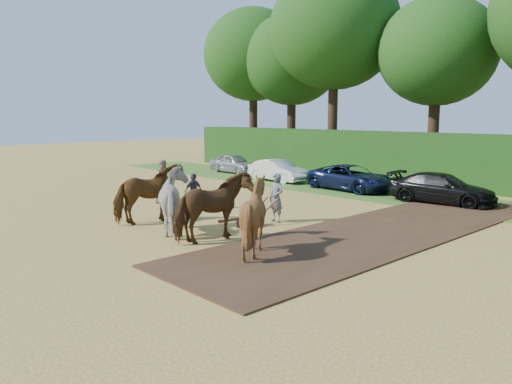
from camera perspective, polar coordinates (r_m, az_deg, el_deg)
The scene contains 9 objects.
ground at distance 13.95m, azimuth -7.05°, elevation -7.92°, with size 120.00×120.00×0.00m, color gold.
earth_strip at distance 17.94m, azimuth 14.41°, elevation -4.27°, with size 4.50×17.00×0.05m, color #472D1C.
grass_verge at distance 24.66m, azimuth 20.32°, elevation -1.04°, with size 50.00×5.00×0.03m, color #38601E.
hedgerow at distance 28.55m, azimuth 24.58°, elevation 2.99°, with size 46.00×1.60×3.00m, color #14380F.
spectator_near at distance 23.23m, azimuth -10.47°, elevation 1.22°, with size 0.96×0.75×1.98m, color #BAA992.
spectator_far at distance 21.41m, azimuth -7.16°, elevation 0.08°, with size 0.90×0.38×1.54m, color #2A2E38.
plough_team at distance 16.59m, azimuth -6.67°, elevation -1.33°, with size 7.34×5.16×2.21m.
parked_cars at distance 24.66m, azimuth 19.57°, elevation 0.55°, with size 35.44×3.23×1.37m.
treeline at distance 32.41m, azimuth 24.87°, elevation 16.85°, with size 48.70×10.60×14.21m.
Camera 1 is at (10.87, -7.78, 4.00)m, focal length 35.00 mm.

